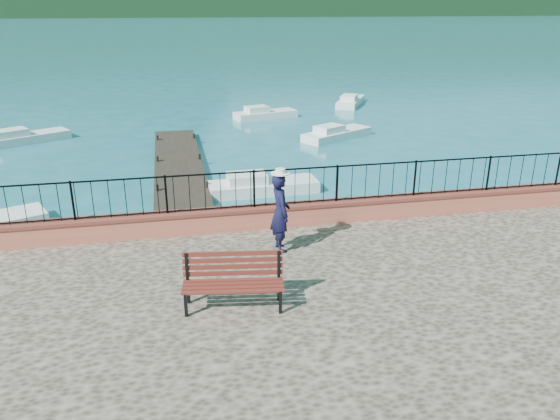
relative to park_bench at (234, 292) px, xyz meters
name	(u,v)px	position (x,y,z in m)	size (l,w,h in m)	color
ground	(299,346)	(1.34, 0.15, -1.52)	(2000.00, 2000.00, 0.00)	#19596B
parapet	(266,216)	(1.34, 3.85, -0.03)	(28.00, 0.46, 0.58)	#BC5B43
railing	(266,189)	(1.34, 3.85, 0.74)	(27.00, 0.05, 0.95)	black
dock	(180,177)	(-0.66, 12.15, -1.37)	(2.00, 16.00, 0.30)	#2D231C
companion_hill	(377,10)	(221.34, 560.15, -1.52)	(448.00, 384.00, 180.00)	#142D23
park_bench	(234,292)	(0.00, 0.00, 0.00)	(2.00, 0.90, 1.07)	black
person	(280,213)	(1.42, 2.38, 0.63)	(0.69, 0.45, 1.89)	black
hat	(280,171)	(1.42, 2.38, 1.63)	(0.44, 0.44, 0.12)	white
boat_1	(263,182)	(2.36, 10.05, -1.12)	(4.09, 1.30, 0.80)	silver
boat_2	(337,131)	(7.72, 17.86, -1.12)	(4.10, 1.30, 0.80)	silver
boat_3	(25,135)	(-8.18, 20.25, -1.12)	(4.30, 1.30, 0.80)	silver
boat_4	(266,112)	(5.00, 23.96, -1.12)	(3.87, 1.30, 0.80)	silver
boat_5	(351,99)	(11.69, 27.39, -1.12)	(4.19, 1.30, 0.80)	silver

